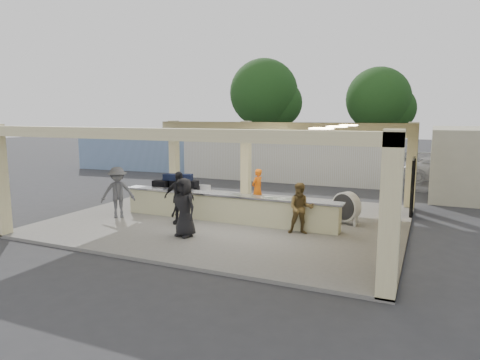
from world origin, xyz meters
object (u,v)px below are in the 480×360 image
at_px(baggage_counter, 226,208).
at_px(car_dark, 402,165).
at_px(passenger_a, 301,208).
at_px(container_blue, 150,151).
at_px(luggage_cart, 175,190).
at_px(baggage_handler, 257,189).
at_px(passenger_d, 184,207).
at_px(container_white, 284,158).
at_px(passenger_c, 118,192).
at_px(car_white_a, 440,169).
at_px(passenger_b, 179,198).
at_px(drum_fan, 346,207).

distance_m(baggage_counter, car_dark, 15.94).
bearing_deg(passenger_a, container_blue, 122.28).
distance_m(luggage_cart, baggage_handler, 3.29).
xyz_separation_m(luggage_cart, container_blue, (-8.83, 10.62, 0.48)).
relative_size(passenger_a, passenger_d, 0.89).
relative_size(baggage_counter, luggage_cart, 3.22).
xyz_separation_m(baggage_handler, container_white, (-1.63, 8.30, 0.42)).
bearing_deg(baggage_handler, luggage_cart, -47.74).
height_order(luggage_cart, passenger_c, passenger_c).
bearing_deg(baggage_handler, car_white_a, 166.33).
height_order(baggage_counter, passenger_b, passenger_b).
height_order(baggage_counter, baggage_handler, baggage_handler).
distance_m(baggage_counter, baggage_handler, 2.46).
relative_size(car_white_a, container_blue, 0.47).
xyz_separation_m(passenger_d, container_blue, (-11.25, 13.86, 0.32)).
xyz_separation_m(passenger_a, car_dark, (2.03, 15.67, -0.22)).
bearing_deg(passenger_d, car_dark, 88.56).
bearing_deg(passenger_c, passenger_a, -36.11).
bearing_deg(baggage_counter, passenger_b, -144.43).
bearing_deg(passenger_a, container_white, 93.14).
bearing_deg(car_dark, luggage_cart, 159.23).
relative_size(baggage_counter, drum_fan, 7.33).
distance_m(container_white, container_blue, 10.21).
distance_m(car_white_a, container_white, 9.16).
height_order(passenger_a, passenger_c, passenger_c).
relative_size(baggage_handler, passenger_c, 0.86).
bearing_deg(baggage_handler, passenger_b, -7.82).
relative_size(drum_fan, container_blue, 0.11).
distance_m(passenger_c, car_white_a, 18.73).
height_order(baggage_counter, passenger_a, passenger_a).
bearing_deg(drum_fan, car_dark, 114.00).
relative_size(luggage_cart, container_white, 0.21).
xyz_separation_m(baggage_counter, passenger_c, (-3.85, -1.10, 0.45)).
bearing_deg(container_white, car_dark, 34.61).
bearing_deg(passenger_b, passenger_a, -4.94).
distance_m(luggage_cart, passenger_d, 4.05).
bearing_deg(container_white, luggage_cart, -98.40).
height_order(luggage_cart, passenger_d, passenger_d).
bearing_deg(luggage_cart, baggage_counter, -26.01).
height_order(container_white, container_blue, container_blue).
bearing_deg(passenger_c, container_blue, 80.07).
relative_size(luggage_cart, car_dark, 0.61).
distance_m(passenger_d, container_blue, 17.86).
bearing_deg(car_dark, container_blue, 109.70).
xyz_separation_m(passenger_b, car_white_a, (8.40, 15.07, -0.32)).
height_order(passenger_d, container_blue, container_blue).
distance_m(drum_fan, baggage_handler, 3.89).
distance_m(passenger_b, passenger_d, 1.62).
xyz_separation_m(car_white_a, container_blue, (-18.65, -2.48, 0.64)).
distance_m(drum_fan, passenger_c, 8.18).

